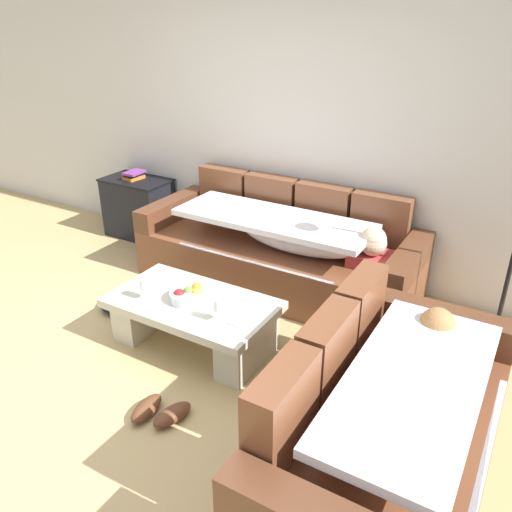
# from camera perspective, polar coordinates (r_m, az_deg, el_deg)

# --- Properties ---
(ground_plane) EXTENTS (14.00, 14.00, 0.00)m
(ground_plane) POSITION_cam_1_polar(r_m,az_deg,el_deg) (3.73, -13.36, -12.44)
(ground_plane) COLOR tan
(back_wall) EXTENTS (9.00, 0.10, 2.70)m
(back_wall) POSITION_cam_1_polar(r_m,az_deg,el_deg) (4.79, 3.09, 14.70)
(back_wall) COLOR beige
(back_wall) RESTS_ON ground_plane
(couch_along_wall) EXTENTS (2.47, 0.92, 0.88)m
(couch_along_wall) POSITION_cam_1_polar(r_m,az_deg,el_deg) (4.54, 2.88, 0.46)
(couch_along_wall) COLOR brown
(couch_along_wall) RESTS_ON ground_plane
(couch_near_window) EXTENTS (0.92, 1.83, 0.88)m
(couch_near_window) POSITION_cam_1_polar(r_m,az_deg,el_deg) (2.85, 14.46, -17.84)
(couch_near_window) COLOR brown
(couch_near_window) RESTS_ON ground_plane
(coffee_table) EXTENTS (1.20, 0.68, 0.38)m
(coffee_table) POSITION_cam_1_polar(r_m,az_deg,el_deg) (3.79, -6.98, -6.76)
(coffee_table) COLOR #B8B8A8
(coffee_table) RESTS_ON ground_plane
(fruit_bowl) EXTENTS (0.28, 0.28, 0.10)m
(fruit_bowl) POSITION_cam_1_polar(r_m,az_deg,el_deg) (3.71, -7.37, -4.27)
(fruit_bowl) COLOR silver
(fruit_bowl) RESTS_ON coffee_table
(wine_glass_near_left) EXTENTS (0.07, 0.07, 0.17)m
(wine_glass_near_left) POSITION_cam_1_polar(r_m,az_deg,el_deg) (3.73, -12.26, -3.15)
(wine_glass_near_left) COLOR silver
(wine_glass_near_left) RESTS_ON coffee_table
(wine_glass_near_right) EXTENTS (0.07, 0.07, 0.17)m
(wine_glass_near_right) POSITION_cam_1_polar(r_m,az_deg,el_deg) (3.41, -4.18, -5.55)
(wine_glass_near_right) COLOR silver
(wine_glass_near_right) RESTS_ON coffee_table
(open_magazine) EXTENTS (0.30, 0.24, 0.01)m
(open_magazine) POSITION_cam_1_polar(r_m,az_deg,el_deg) (3.52, -2.56, -6.51)
(open_magazine) COLOR white
(open_magazine) RESTS_ON coffee_table
(side_cabinet) EXTENTS (0.72, 0.44, 0.64)m
(side_cabinet) POSITION_cam_1_polar(r_m,az_deg,el_deg) (5.74, -12.88, 5.26)
(side_cabinet) COLOR black
(side_cabinet) RESTS_ON ground_plane
(book_stack_on_cabinet) EXTENTS (0.18, 0.23, 0.09)m
(book_stack_on_cabinet) POSITION_cam_1_polar(r_m,az_deg,el_deg) (5.63, -13.40, 8.73)
(book_stack_on_cabinet) COLOR #B76623
(book_stack_on_cabinet) RESTS_ON side_cabinet
(pair_of_shoes) EXTENTS (0.33, 0.32, 0.09)m
(pair_of_shoes) POSITION_cam_1_polar(r_m,az_deg,el_deg) (3.33, -10.69, -16.59)
(pair_of_shoes) COLOR #59331E
(pair_of_shoes) RESTS_ON ground_plane
(crumpled_garment) EXTENTS (0.36, 0.43, 0.12)m
(crumpled_garment) POSITION_cam_1_polar(r_m,az_deg,el_deg) (4.46, -14.63, -4.77)
(crumpled_garment) COLOR #191933
(crumpled_garment) RESTS_ON ground_plane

